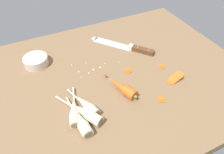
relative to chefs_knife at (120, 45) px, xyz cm
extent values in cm
cube|color=brown|center=(-14.37, -18.60, -2.65)|extent=(120.00, 90.00, 4.00)
cube|color=silver|center=(-2.66, 3.27, -0.40)|extent=(16.04, 18.28, 0.50)
cone|color=silver|center=(-9.74, 11.95, -0.40)|extent=(4.96, 4.83, 3.96)
cube|color=silver|center=(3.66, -4.49, 0.45)|extent=(3.54, 3.41, 2.20)
cube|color=brown|center=(7.76, -9.53, 0.45)|extent=(9.12, 10.30, 2.20)
sphere|color=silver|center=(5.99, -7.35, 1.55)|extent=(0.50, 0.50, 0.50)
sphere|color=silver|center=(9.53, -11.70, 1.55)|extent=(0.50, 0.50, 0.50)
cylinder|color=#D6601E|center=(-12.25, -32.29, 1.45)|extent=(5.60, 6.06, 4.20)
cone|color=#D6601E|center=(-14.22, -26.69, 1.45)|extent=(7.70, 12.53, 3.99)
sphere|color=#D6601E|center=(-16.90, -19.07, 1.45)|extent=(1.20, 1.20, 1.20)
cylinder|color=#5B7F3D|center=(-11.24, -35.19, 1.45)|extent=(1.46, 1.34, 1.20)
cylinder|color=beige|center=(-35.67, -35.37, 1.35)|extent=(5.07, 5.39, 4.00)
cone|color=beige|center=(-33.97, -29.41, 1.35)|extent=(5.83, 8.67, 3.80)
cylinder|color=beige|center=(-32.23, -23.30, 0.45)|extent=(3.02, 8.45, 0.70)
cylinder|color=#7A6647|center=(-36.28, -37.52, 1.35)|extent=(2.78, 1.06, 2.80)
cylinder|color=beige|center=(-28.62, -34.26, 1.35)|extent=(5.08, 5.20, 4.00)
cone|color=beige|center=(-30.38, -28.72, 1.35)|extent=(5.88, 8.25, 3.80)
cylinder|color=beige|center=(-32.18, -23.03, 0.45)|extent=(3.11, 7.89, 0.70)
cylinder|color=#7A6647|center=(-27.98, -36.26, 1.35)|extent=(2.76, 1.13, 2.80)
cylinder|color=beige|center=(-29.20, -37.72, 1.35)|extent=(5.99, 6.42, 4.00)
cone|color=beige|center=(-32.65, -31.51, 1.35)|extent=(7.75, 9.80, 3.80)
cylinder|color=beige|center=(-36.20, -25.14, 0.45)|extent=(5.40, 8.94, 0.70)
cylinder|color=#7A6647|center=(-27.95, -39.96, 1.35)|extent=(2.59, 1.62, 2.80)
cylinder|color=beige|center=(-33.68, -40.52, 1.35)|extent=(4.37, 4.91, 4.00)
cone|color=beige|center=(-34.21, -34.17, 1.35)|extent=(4.47, 8.45, 3.80)
cylinder|color=beige|center=(-34.76, -27.66, 0.45)|extent=(1.43, 8.86, 0.70)
cylinder|color=#7A6647|center=(-33.49, -42.81, 1.35)|extent=(2.82, 0.53, 2.80)
cylinder|color=#D6601E|center=(7.51, -32.72, -0.30)|extent=(3.86, 3.86, 0.70)
cylinder|color=#D6601E|center=(8.46, -32.45, -0.06)|extent=(3.71, 3.66, 2.37)
cylinder|color=#D6601E|center=(9.55, -32.21, 0.19)|extent=(4.09, 4.02, 1.98)
cylinder|color=#D6601E|center=(10.59, -32.14, 0.43)|extent=(3.80, 3.73, 2.09)
cylinder|color=#D6601E|center=(12.00, -31.92, 0.68)|extent=(3.83, 3.77, 2.26)
cylinder|color=#D6601E|center=(-2.11, -39.20, -0.30)|extent=(3.10, 3.10, 0.70)
cylinder|color=orange|center=(-2.11, -39.20, -0.03)|extent=(1.30, 1.30, 0.16)
cylinder|color=#D6601E|center=(9.45, -22.88, -0.30)|extent=(3.02, 3.02, 0.70)
cylinder|color=orange|center=(9.45, -22.88, -0.03)|extent=(1.27, 1.27, 0.16)
cylinder|color=#D6601E|center=(-5.60, -18.67, -0.30)|extent=(3.64, 3.64, 0.70)
cylinder|color=orange|center=(-5.60, -18.67, -0.03)|extent=(1.53, 1.53, 0.16)
cylinder|color=beige|center=(-41.32, 3.63, 1.35)|extent=(11.00, 11.00, 4.00)
cylinder|color=#ABA392|center=(-41.32, 3.63, 1.83)|extent=(8.80, 8.80, 2.80)
sphere|color=silver|center=(-21.82, -12.50, -0.33)|extent=(0.65, 0.65, 0.65)
sphere|color=silver|center=(-26.94, -3.81, -0.40)|extent=(0.50, 0.50, 0.50)
sphere|color=silver|center=(-20.33, -5.32, -0.40)|extent=(0.50, 0.50, 0.50)
sphere|color=silver|center=(-12.63, -9.36, -0.38)|extent=(0.54, 0.54, 0.54)
sphere|color=silver|center=(-25.56, -9.64, -0.30)|extent=(0.71, 0.71, 0.71)
sphere|color=silver|center=(-6.40, -11.36, -0.43)|extent=(0.45, 0.45, 0.45)
sphere|color=silver|center=(-19.11, -11.32, -0.24)|extent=(0.83, 0.83, 0.83)
sphere|color=silver|center=(-15.68, -11.20, -0.22)|extent=(0.87, 0.87, 0.87)
sphere|color=silver|center=(-25.60, -13.66, -0.44)|extent=(0.43, 0.43, 0.43)
camera|label=1|loc=(-43.47, -81.40, 63.72)|focal=34.98mm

